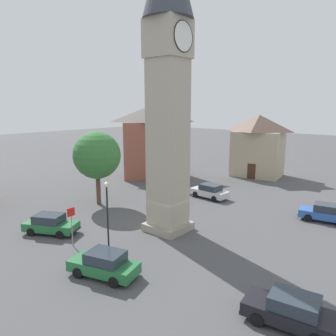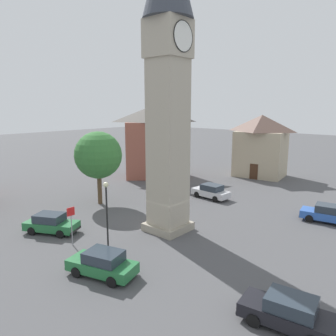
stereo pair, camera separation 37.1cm
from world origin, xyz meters
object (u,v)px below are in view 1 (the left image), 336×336
at_px(car_black_far, 104,264).
at_px(pedestrian, 173,193).
at_px(building_shop_left, 152,141).
at_px(car_blue_kerb, 51,224).
at_px(clock_tower, 168,54).
at_px(tree, 97,155).
at_px(car_silver_kerb, 326,213).
at_px(car_white_side, 291,311).
at_px(lamp_post, 107,204).
at_px(car_red_corner, 210,191).
at_px(building_terrace_right, 258,145).
at_px(road_sign, 71,220).

bearing_deg(car_black_far, pedestrian, 23.77).
bearing_deg(building_shop_left, car_blue_kerb, -158.60).
relative_size(clock_tower, tree, 3.13).
bearing_deg(car_black_far, car_silver_kerb, -22.19).
relative_size(car_blue_kerb, pedestrian, 2.63).
distance_m(clock_tower, car_white_side, 18.03).
height_order(car_blue_kerb, lamp_post, lamp_post).
relative_size(car_blue_kerb, car_silver_kerb, 1.02).
distance_m(clock_tower, lamp_post, 11.62).
height_order(tree, lamp_post, tree).
bearing_deg(car_black_far, building_shop_left, 36.79).
distance_m(car_blue_kerb, car_red_corner, 16.76).
xyz_separation_m(car_silver_kerb, building_shop_left, (3.64, 23.62, 4.28)).
distance_m(car_white_side, building_terrace_right, 32.88).
height_order(car_white_side, building_terrace_right, building_terrace_right).
height_order(clock_tower, car_blue_kerb, clock_tower).
bearing_deg(building_terrace_right, clock_tower, -171.74).
distance_m(car_blue_kerb, lamp_post, 6.18).
bearing_deg(car_red_corner, building_terrace_right, 4.32).
height_order(building_shop_left, road_sign, building_shop_left).
xyz_separation_m(car_blue_kerb, car_black_far, (-1.43, -8.29, 0.00)).
height_order(car_blue_kerb, pedestrian, pedestrian).
bearing_deg(clock_tower, car_white_side, -114.27).
height_order(car_silver_kerb, building_terrace_right, building_terrace_right).
distance_m(car_white_side, road_sign, 15.02).
height_order(clock_tower, lamp_post, clock_tower).
relative_size(clock_tower, car_silver_kerb, 5.29).
bearing_deg(car_red_corner, pedestrian, 152.64).
height_order(car_white_side, building_shop_left, building_shop_left).
height_order(car_black_far, building_shop_left, building_shop_left).
bearing_deg(car_blue_kerb, car_silver_kerb, -43.25).
distance_m(car_black_far, tree, 15.08).
xyz_separation_m(pedestrian, tree, (-5.21, 5.48, 3.98)).
height_order(pedestrian, building_terrace_right, building_terrace_right).
height_order(car_silver_kerb, pedestrian, pedestrian).
xyz_separation_m(car_blue_kerb, pedestrian, (12.44, -2.18, 0.25)).
relative_size(clock_tower, pedestrian, 13.61).
distance_m(car_silver_kerb, car_red_corner, 11.53).
bearing_deg(lamp_post, pedestrian, 16.65).
bearing_deg(building_terrace_right, car_blue_kerb, 174.15).
bearing_deg(clock_tower, car_blue_kerb, 134.53).
relative_size(car_red_corner, building_shop_left, 0.43).
bearing_deg(car_black_far, car_white_side, -75.13).
height_order(car_black_far, pedestrian, pedestrian).
relative_size(car_black_far, pedestrian, 2.62).
bearing_deg(building_shop_left, car_black_far, -143.21).
distance_m(car_silver_kerb, car_black_far, 19.54).
relative_size(car_red_corner, car_black_far, 0.95).
distance_m(clock_tower, car_red_corner, 16.25).
bearing_deg(car_white_side, car_silver_kerb, 9.18).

